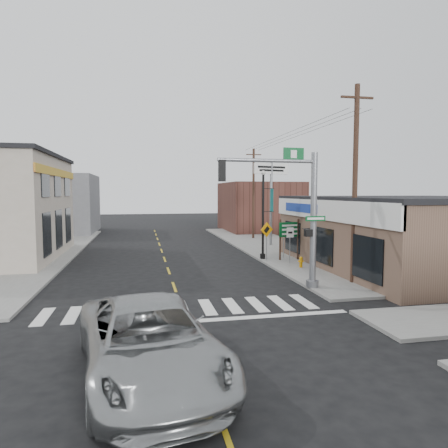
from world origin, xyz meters
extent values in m
plane|color=black|center=(0.00, 0.00, 0.00)|extent=(140.00, 140.00, 0.00)
cube|color=slate|center=(9.00, 13.00, 0.07)|extent=(6.00, 38.00, 0.13)
cube|color=slate|center=(-9.00, 13.00, 0.07)|extent=(6.00, 38.00, 0.13)
cube|color=gold|center=(0.00, 8.00, 0.01)|extent=(0.12, 56.00, 0.01)
cube|color=silver|center=(0.00, 0.40, 0.01)|extent=(11.00, 2.20, 0.01)
cube|color=brown|center=(14.50, 6.00, 2.00)|extent=(12.00, 14.00, 4.00)
cube|color=#512D25|center=(12.00, 30.00, 2.80)|extent=(8.00, 10.00, 5.60)
cube|color=slate|center=(-11.00, 32.00, 3.20)|extent=(9.00, 10.00, 6.40)
imported|color=#959899|center=(-1.34, -5.20, 0.91)|extent=(4.02, 6.94, 1.82)
cylinder|color=gray|center=(6.20, 2.20, 3.20)|extent=(0.29, 0.29, 6.13)
cylinder|color=gray|center=(3.95, 2.20, 5.86)|extent=(4.50, 0.16, 0.16)
cube|color=black|center=(1.90, 2.20, 5.40)|extent=(0.29, 0.22, 0.92)
cube|color=#064B1F|center=(6.20, 1.98, 3.30)|extent=(0.97, 0.04, 0.22)
cube|color=#064B1F|center=(5.18, 2.20, 6.16)|extent=(0.97, 0.05, 0.56)
cube|color=black|center=(5.95, 2.15, 2.64)|extent=(0.33, 0.27, 0.33)
cube|color=#412A1E|center=(7.23, 9.47, 1.44)|extent=(0.09, 0.09, 2.62)
cube|color=#412A1E|center=(8.45, 9.47, 1.44)|extent=(0.09, 0.09, 2.62)
cube|color=#0F5130|center=(7.84, 9.41, 2.10)|extent=(1.50, 0.05, 0.94)
cylinder|color=#CC8306|center=(7.55, 6.80, 0.38)|extent=(0.18, 0.18, 0.51)
sphere|color=#CC8306|center=(7.55, 6.80, 0.66)|extent=(0.20, 0.20, 0.20)
cylinder|color=gray|center=(6.30, 9.43, 1.26)|extent=(0.05, 0.05, 2.25)
cube|color=#D28103|center=(6.30, 9.40, 2.11)|extent=(0.96, 0.03, 0.96)
cylinder|color=black|center=(6.30, 10.21, 2.90)|extent=(0.15, 0.15, 5.55)
sphere|color=silver|center=(6.30, 10.21, 5.73)|extent=(0.30, 0.30, 0.30)
cube|color=#0F5C5A|center=(6.89, 10.21, 3.97)|extent=(0.02, 0.59, 1.49)
cylinder|color=gray|center=(9.00, 16.69, 3.64)|extent=(0.21, 0.21, 7.03)
cube|color=white|center=(9.00, 16.69, 6.41)|extent=(3.31, 0.18, 0.88)
cylinder|color=black|center=(9.74, 6.14, 1.70)|extent=(0.20, 0.20, 3.14)
ellipsoid|color=#153414|center=(10.35, 1.73, 0.67)|extent=(1.45, 1.45, 1.09)
ellipsoid|color=black|center=(9.45, 7.30, 0.55)|extent=(1.13, 1.13, 0.85)
cylinder|color=#4C3721|center=(8.52, 2.72, 4.83)|extent=(0.25, 0.25, 9.39)
cube|color=#4C3721|center=(8.52, 2.72, 8.91)|extent=(1.63, 0.10, 0.10)
cylinder|color=#44251D|center=(8.96, 21.82, 4.35)|extent=(0.22, 0.22, 8.44)
cube|color=#44251D|center=(8.96, 21.82, 8.02)|extent=(1.47, 0.09, 0.09)
camera|label=1|loc=(-1.46, -14.69, 4.47)|focal=32.00mm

